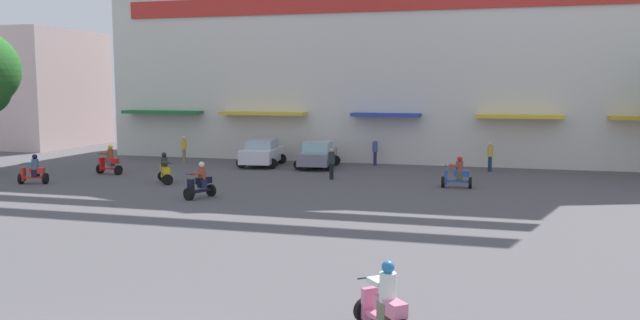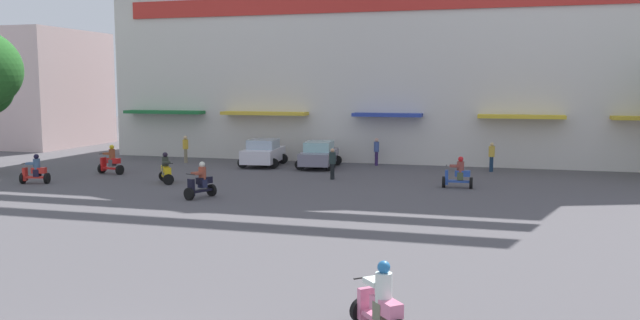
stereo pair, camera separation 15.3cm
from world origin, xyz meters
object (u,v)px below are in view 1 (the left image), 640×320
scooter_rider_1 (165,171)px  scooter_rider_2 (34,172)px  pedestrian_1 (490,155)px  scooter_rider_3 (457,175)px  pedestrian_2 (332,162)px  scooter_rider_4 (385,305)px  pedestrian_0 (184,147)px  scooter_rider_0 (200,183)px  parked_car_1 (318,155)px  scooter_rider_5 (109,162)px  parked_car_0 (262,153)px  pedestrian_3 (375,150)px

scooter_rider_1 → scooter_rider_2: (-6.03, -1.89, -0.03)m
scooter_rider_2 → pedestrian_1: 23.73m
pedestrian_1 → scooter_rider_3: bearing=-102.9°
scooter_rider_3 → pedestrian_2: pedestrian_2 is taller
scooter_rider_4 → pedestrian_0: pedestrian_0 is taller
scooter_rider_0 → scooter_rider_4: bearing=-51.7°
pedestrian_0 → pedestrian_2: 11.29m
parked_car_1 → scooter_rider_2: parked_car_1 is taller
scooter_rider_2 → scooter_rider_5: (1.60, 3.92, 0.07)m
scooter_rider_5 → pedestrian_0: 5.81m
parked_car_0 → scooter_rider_3: bearing=-24.3°
parked_car_0 → scooter_rider_1: parked_car_0 is taller
scooter_rider_3 → scooter_rider_4: 18.32m
scooter_rider_0 → pedestrian_1: pedestrian_1 is taller
scooter_rider_1 → pedestrian_2: pedestrian_2 is taller
parked_car_0 → pedestrian_2: 6.76m
scooter_rider_0 → pedestrian_0: 12.72m
scooter_rider_2 → scooter_rider_4: 24.14m
scooter_rider_3 → pedestrian_1: 6.40m
scooter_rider_3 → scooter_rider_1: bearing=-170.6°
pedestrian_0 → pedestrian_2: pedestrian_0 is taller
parked_car_1 → scooter_rider_2: size_ratio=2.81×
pedestrian_0 → pedestrian_2: bearing=-22.2°
scooter_rider_3 → pedestrian_3: bearing=125.8°
scooter_rider_5 → pedestrian_3: (13.10, 7.48, 0.29)m
scooter_rider_0 → scooter_rider_5: bearing=145.9°
parked_car_1 → scooter_rider_0: (-2.11, -10.99, -0.11)m
pedestrian_0 → pedestrian_3: (11.57, 1.88, -0.01)m
scooter_rider_4 → pedestrian_0: bearing=124.8°
scooter_rider_1 → pedestrian_0: size_ratio=0.90×
parked_car_1 → scooter_rider_0: size_ratio=2.63×
scooter_rider_1 → scooter_rider_5: size_ratio=0.95×
parked_car_0 → scooter_rider_1: (-2.23, -7.53, -0.17)m
parked_car_0 → scooter_rider_5: size_ratio=2.50×
scooter_rider_5 → pedestrian_1: bearing=18.2°
scooter_rider_5 → scooter_rider_4: bearing=-45.1°
scooter_rider_4 → scooter_rider_3: bearing=89.0°
parked_car_1 → scooter_rider_5: scooter_rider_5 is taller
parked_car_0 → parked_car_1: bearing=1.9°
parked_car_1 → scooter_rider_1: size_ratio=2.70×
scooter_rider_3 → scooter_rider_5: scooter_rider_5 is taller
parked_car_0 → scooter_rider_5: (-6.66, -5.51, -0.13)m
scooter_rider_0 → scooter_rider_4: 16.16m
scooter_rider_4 → pedestrian_1: bearing=85.9°
scooter_rider_3 → pedestrian_1: bearing=77.1°
pedestrian_0 → pedestrian_1: (18.20, 0.89, -0.04)m
pedestrian_1 → pedestrian_3: bearing=171.6°
scooter_rider_2 → pedestrian_1: size_ratio=0.90×
scooter_rider_0 → scooter_rider_5: size_ratio=0.98×
pedestrian_1 → pedestrian_2: bearing=-146.4°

